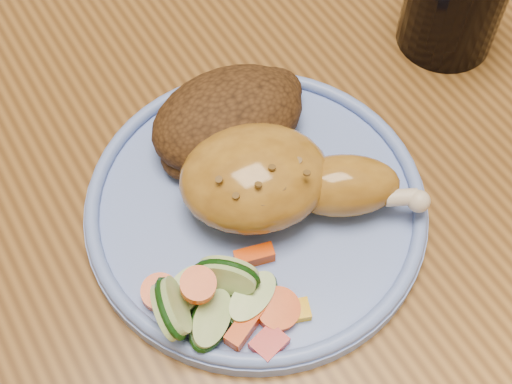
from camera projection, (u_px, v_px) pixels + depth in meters
ground at (237, 374)px, 1.21m from camera, size 4.00×4.00×0.00m
dining_table at (221, 143)px, 0.64m from camera, size 0.90×1.40×0.75m
plate at (256, 208)px, 0.50m from camera, size 0.24×0.24×0.01m
plate_rim at (256, 200)px, 0.50m from camera, size 0.24×0.24×0.01m
chicken_leg at (276, 180)px, 0.48m from camera, size 0.16×0.13×0.05m
rice_pilaf at (230, 118)px, 0.52m from camera, size 0.13×0.08×0.05m
vegetable_pile at (215, 300)px, 0.45m from camera, size 0.10×0.09×0.04m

